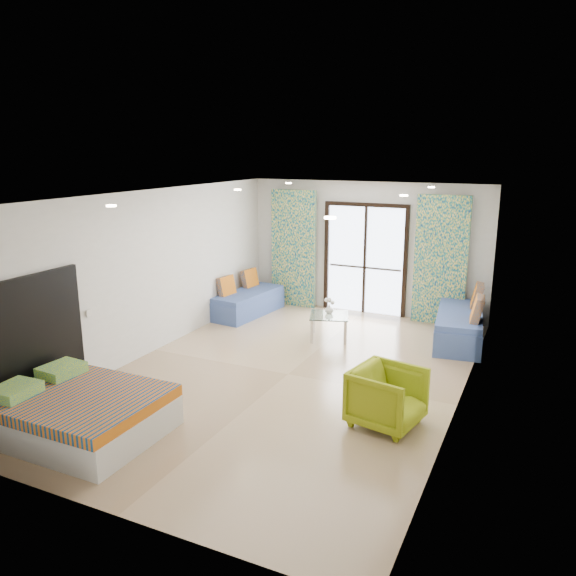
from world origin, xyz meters
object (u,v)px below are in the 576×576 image
at_px(armchair, 387,394).
at_px(coffee_table, 329,317).
at_px(bed, 81,413).
at_px(daybed_left, 248,302).
at_px(daybed_right, 460,325).

bearing_deg(armchair, coffee_table, 44.86).
relative_size(bed, coffee_table, 2.15).
bearing_deg(coffee_table, armchair, -56.42).
distance_m(daybed_left, armchair, 5.22).
relative_size(daybed_left, coffee_table, 2.10).
height_order(daybed_right, armchair, daybed_right).
height_order(daybed_right, coffee_table, daybed_right).
bearing_deg(bed, armchair, 28.56).
bearing_deg(armchair, daybed_right, 5.93).
bearing_deg(daybed_left, bed, -76.77).
distance_m(bed, armchair, 3.71).
height_order(daybed_left, daybed_right, daybed_right).
xyz_separation_m(daybed_left, armchair, (3.90, -3.46, 0.14)).
relative_size(daybed_right, armchair, 2.53).
bearing_deg(coffee_table, bed, -107.64).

